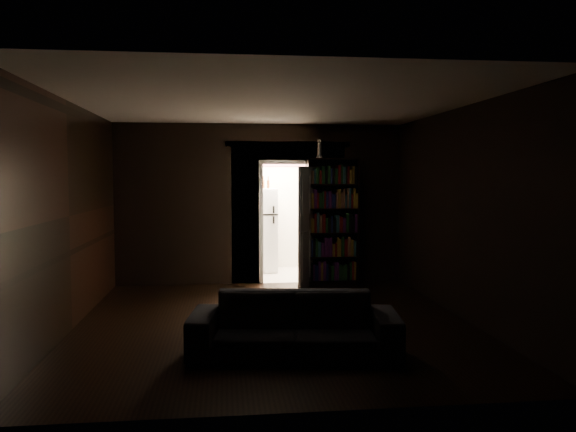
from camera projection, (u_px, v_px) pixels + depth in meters
name	position (u px, v px, depth m)	size (l,w,h in m)	color
ground	(274.00, 323.00, 7.20)	(5.50, 5.50, 0.00)	black
room_walls	(267.00, 190.00, 8.14)	(5.02, 5.61, 2.84)	black
kitchen_alcove	(282.00, 211.00, 11.01)	(2.20, 1.80, 2.60)	beige
sofa	(294.00, 315.00, 5.91)	(2.18, 0.94, 0.84)	black
bookshelf	(332.00, 221.00, 9.79)	(0.90, 0.32, 2.20)	black
refrigerator	(258.00, 230.00, 11.14)	(0.74, 0.68, 1.65)	white
door	(307.00, 227.00, 9.55)	(0.85, 0.05, 2.05)	silver
figurine	(319.00, 149.00, 9.67)	(0.11, 0.11, 0.32)	white
bottles	(256.00, 182.00, 11.09)	(0.59, 0.07, 0.24)	black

